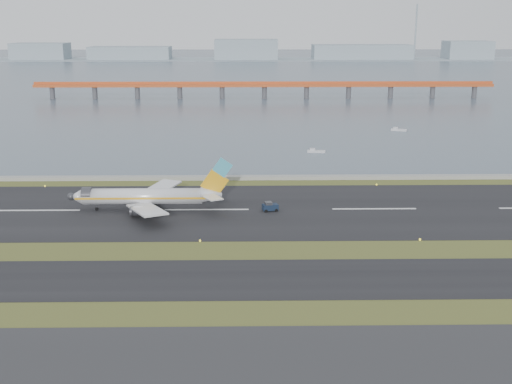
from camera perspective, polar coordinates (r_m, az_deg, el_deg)
The scene contains 11 objects.
ground at distance 124.37m, azimuth -5.23°, elevation -5.59°, with size 1000.00×1000.00×0.00m, color #364B1B.
taxiway_strip at distance 113.24m, azimuth -5.67°, elevation -7.71°, with size 1000.00×18.00×0.10m, color black.
runway_strip at distance 152.72m, azimuth -4.42°, elevation -1.59°, with size 1000.00×45.00×0.10m, color black.
seawall at distance 181.50m, azimuth -3.87°, elevation 1.27°, with size 1000.00×2.50×1.00m, color gray.
bay_water at distance 577.73m, azimuth -1.88°, elevation 10.77°, with size 1400.00×800.00×1.30m, color #434F60.
red_pier at distance 367.96m, azimuth 0.75°, elevation 9.43°, with size 260.00×5.00×10.20m.
far_shoreline at distance 736.97m, azimuth -0.60°, elevation 12.19°, with size 1400.00×80.00×60.50m.
airliner at distance 153.00m, azimuth -9.49°, elevation -0.39°, with size 38.52×32.89×12.80m.
pushback_tug at distance 150.99m, azimuth 1.24°, elevation -1.32°, with size 3.99×2.82×2.32m.
workboat_near at distance 218.99m, azimuth 5.32°, elevation 3.63°, with size 6.22×2.65×1.46m.
workboat_far at distance 267.25m, azimuth 12.54°, elevation 5.43°, with size 6.45×3.81×1.50m.
Camera 1 is at (9.45, -115.99, 43.87)m, focal length 45.00 mm.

